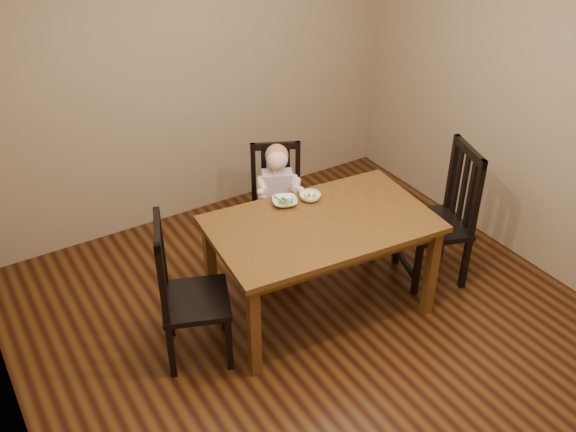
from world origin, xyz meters
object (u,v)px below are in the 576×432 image
dining_table (321,232)px  bowl_peas (285,202)px  chair_left (187,294)px  toddler (278,193)px  chair_child (277,205)px  bowl_veg (310,197)px  chair_right (442,217)px

dining_table → bowl_peas: (-0.10, 0.33, 0.11)m
chair_left → toddler: (1.10, 0.68, 0.09)m
chair_child → bowl_veg: chair_child is taller
toddler → chair_right: bearing=163.1°
toddler → bowl_veg: size_ratio=3.51×
chair_left → bowl_veg: bearing=122.4°
chair_child → chair_left: (-1.13, -0.72, 0.05)m
chair_right → bowl_veg: size_ratio=7.21×
toddler → bowl_peas: (-0.18, -0.41, 0.19)m
chair_left → toddler: bearing=142.6°
chair_left → bowl_peas: chair_left is taller
chair_child → chair_left: chair_left is taller
chair_child → bowl_peas: (-0.21, -0.46, 0.33)m
bowl_veg → dining_table: bearing=-107.8°
dining_table → bowl_veg: 0.33m
dining_table → toddler: (0.08, 0.75, -0.08)m
chair_child → chair_right: 1.32m
bowl_veg → toddler: bearing=91.2°
chair_child → chair_right: bearing=161.0°
dining_table → toddler: toddler is taller
chair_left → bowl_veg: chair_left is taller
chair_right → bowl_veg: (-0.95, 0.43, 0.26)m
chair_right → chair_child: bearing=64.0°
chair_left → bowl_veg: size_ratio=6.87×
chair_right → toddler: (-0.95, 0.89, 0.07)m
chair_child → toddler: size_ratio=1.77×
toddler → chair_left: bearing=57.5°
dining_table → bowl_veg: bearing=72.2°
chair_child → chair_left: size_ratio=0.90×
chair_right → bowl_peas: 1.26m
chair_child → chair_right: size_ratio=0.86×
bowl_peas → chair_right: bearing=-22.6°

